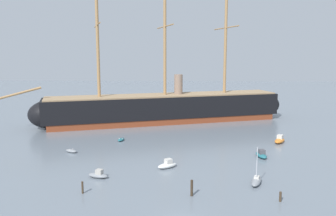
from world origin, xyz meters
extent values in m
cube|color=brown|center=(-4.15, 57.11, 0.79)|extent=(60.15, 27.30, 1.57)
cube|color=black|center=(-4.15, 57.11, 4.38)|extent=(62.66, 28.44, 5.61)
ellipsoid|color=black|center=(-31.63, 48.15, 3.59)|extent=(13.38, 11.57, 7.18)
ellipsoid|color=black|center=(23.32, 66.07, 3.59)|extent=(13.38, 11.57, 7.18)
cube|color=#9E7F5B|center=(-4.15, 57.11, 7.35)|extent=(61.23, 27.33, 0.34)
cylinder|color=#A37A4C|center=(-20.58, 51.76, 21.77)|extent=(0.79, 0.79, 29.17)
cylinder|color=#A37A4C|center=(-20.58, 51.76, 25.27)|extent=(4.97, 14.43, 0.31)
cylinder|color=#A37A4C|center=(-4.15, 57.11, 21.77)|extent=(0.79, 0.79, 29.17)
cylinder|color=#A37A4C|center=(-4.15, 57.11, 25.27)|extent=(4.97, 14.43, 0.31)
cylinder|color=#A37A4C|center=(12.27, 62.47, 21.77)|extent=(0.79, 0.79, 29.17)
cylinder|color=#A37A4C|center=(12.27, 62.47, 25.27)|extent=(4.97, 14.43, 0.31)
cylinder|color=#A37A4C|center=(-38.34, 45.96, 9.00)|extent=(9.62, 3.61, 2.99)
cylinder|color=gray|center=(-0.57, 58.28, 9.99)|extent=(2.24, 2.24, 5.61)
ellipsoid|color=gray|center=(-12.25, 13.98, 0.37)|extent=(3.39, 2.18, 0.73)
cube|color=#B2ADA3|center=(-12.04, 13.92, 0.95)|extent=(1.17, 1.10, 0.73)
ellipsoid|color=gray|center=(10.83, 12.39, 0.40)|extent=(2.63, 4.35, 0.79)
cube|color=beige|center=(10.90, 12.59, 0.84)|extent=(1.01, 1.22, 0.42)
cylinder|color=silver|center=(10.76, 12.20, 3.03)|extent=(0.10, 0.10, 4.80)
ellipsoid|color=silver|center=(-2.12, 18.92, 0.41)|extent=(3.64, 3.26, 0.81)
cube|color=beige|center=(-1.93, 19.07, 1.05)|extent=(1.42, 1.39, 0.81)
ellipsoid|color=gray|center=(-20.44, 27.25, 0.30)|extent=(2.79, 2.27, 0.61)
cube|color=beige|center=(-20.44, 27.25, 0.53)|extent=(0.68, 0.94, 0.09)
ellipsoid|color=#236670|center=(14.43, 25.29, 0.42)|extent=(2.07, 3.81, 0.84)
cube|color=#4C4C51|center=(14.47, 25.04, 1.10)|extent=(1.14, 1.25, 0.84)
ellipsoid|color=#236670|center=(-12.57, 36.21, 0.28)|extent=(1.55, 2.56, 0.57)
cube|color=beige|center=(-12.57, 36.21, 0.50)|extent=(0.91, 0.41, 0.09)
ellipsoid|color=orange|center=(20.60, 35.82, 0.46)|extent=(3.53, 4.19, 0.92)
cube|color=beige|center=(20.75, 36.05, 1.19)|extent=(1.55, 1.59, 0.92)
cylinder|color=#423323|center=(-12.94, 8.10, 0.82)|extent=(0.27, 0.27, 1.64)
cylinder|color=#382B1E|center=(1.49, 7.75, 1.08)|extent=(0.34, 0.34, 2.16)
cylinder|color=#423323|center=(12.53, 6.42, 0.63)|extent=(0.31, 0.31, 1.26)
camera|label=1|loc=(-0.08, -35.52, 18.36)|focal=37.40mm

